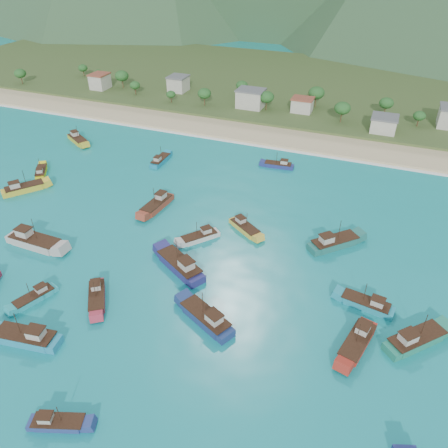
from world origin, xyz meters
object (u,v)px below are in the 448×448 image
(boat_2, at_px, (35,242))
(boat_18, at_px, (35,298))
(boat_1, at_px, (97,297))
(boat_28, at_px, (180,266))
(boat_11, at_px, (366,304))
(boat_4, at_px, (78,140))
(boat_10, at_px, (206,318))
(boat_20, at_px, (24,189))
(boat_19, at_px, (160,161))
(boat_15, at_px, (41,172))
(boat_21, at_px, (27,338))
(boat_0, at_px, (200,237))
(boat_12, at_px, (334,243))
(boat_17, at_px, (157,205))
(boat_26, at_px, (58,423))
(boat_13, at_px, (415,340))
(boat_22, at_px, (357,342))
(boat_16, at_px, (245,228))
(boat_24, at_px, (279,165))

(boat_2, relative_size, boat_18, 1.52)
(boat_1, height_order, boat_2, boat_2)
(boat_28, bearing_deg, boat_11, -55.54)
(boat_4, height_order, boat_10, boat_10)
(boat_4, bearing_deg, boat_20, 42.91)
(boat_18, distance_m, boat_19, 62.19)
(boat_15, bearing_deg, boat_19, -0.72)
(boat_4, distance_m, boat_21, 86.91)
(boat_0, distance_m, boat_12, 30.35)
(boat_1, bearing_deg, boat_17, -115.31)
(boat_20, distance_m, boat_21, 56.23)
(boat_0, xyz_separation_m, boat_26, (-0.45, -49.07, -0.10))
(boat_2, distance_m, boat_13, 80.53)
(boat_12, height_order, boat_19, boat_12)
(boat_18, relative_size, boat_20, 0.82)
(boat_4, relative_size, boat_21, 0.89)
(boat_18, distance_m, boat_22, 60.23)
(boat_16, xyz_separation_m, boat_28, (-7.82, -18.57, 0.38))
(boat_10, bearing_deg, boat_24, 30.36)
(boat_10, bearing_deg, boat_1, 122.62)
(boat_11, relative_size, boat_17, 0.89)
(boat_13, distance_m, boat_19, 87.85)
(boat_19, xyz_separation_m, boat_21, (12.04, -70.57, 0.29))
(boat_11, relative_size, boat_13, 0.93)
(boat_20, relative_size, boat_21, 0.88)
(boat_1, relative_size, boat_26, 1.11)
(boat_1, relative_size, boat_11, 0.93)
(boat_20, bearing_deg, boat_0, 34.20)
(boat_17, relative_size, boat_21, 0.94)
(boat_13, bearing_deg, boat_15, -151.42)
(boat_20, distance_m, boat_28, 56.10)
(boat_4, bearing_deg, boat_26, 66.17)
(boat_22, bearing_deg, boat_24, -49.11)
(boat_0, bearing_deg, boat_4, 9.13)
(boat_12, bearing_deg, boat_19, -157.81)
(boat_4, height_order, boat_28, boat_28)
(boat_2, bearing_deg, boat_20, -131.42)
(boat_10, distance_m, boat_20, 70.11)
(boat_17, relative_size, boat_26, 1.34)
(boat_11, bearing_deg, boat_22, -173.14)
(boat_11, distance_m, boat_13, 10.65)
(boat_4, bearing_deg, boat_22, 91.90)
(boat_4, relative_size, boat_15, 1.26)
(boat_4, bearing_deg, boat_28, 83.24)
(boat_10, bearing_deg, boat_12, -2.89)
(boat_15, relative_size, boat_17, 0.74)
(boat_26, bearing_deg, boat_2, -154.44)
(boat_4, height_order, boat_24, boat_4)
(boat_1, distance_m, boat_2, 25.13)
(boat_1, relative_size, boat_21, 0.78)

